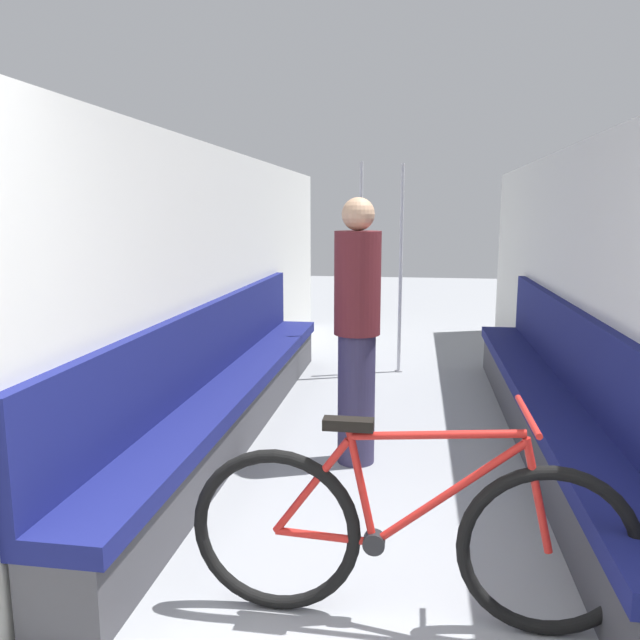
% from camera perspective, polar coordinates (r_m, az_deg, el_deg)
% --- Properties ---
extents(wall_left, '(0.10, 9.51, 2.15)m').
position_cam_1_polar(wall_left, '(4.52, -11.61, 2.32)').
color(wall_left, silver).
rests_on(wall_left, ground).
extents(wall_right, '(0.10, 9.51, 2.15)m').
position_cam_1_polar(wall_right, '(4.40, 24.23, 1.45)').
color(wall_right, silver).
rests_on(wall_right, ground).
extents(bench_seat_row_left, '(0.42, 4.78, 0.99)m').
position_cam_1_polar(bench_seat_row_left, '(4.73, -8.17, -6.57)').
color(bench_seat_row_left, '#3D3D42').
rests_on(bench_seat_row_left, ground).
extents(bench_seat_row_right, '(0.42, 4.78, 0.99)m').
position_cam_1_polar(bench_seat_row_right, '(4.63, 20.43, -7.45)').
color(bench_seat_row_right, '#3D3D42').
rests_on(bench_seat_row_right, ground).
extents(bicycle, '(1.78, 0.46, 0.91)m').
position_cam_1_polar(bicycle, '(2.66, 8.00, -18.97)').
color(bicycle, black).
rests_on(bicycle, ground).
extents(grab_pole_near, '(0.08, 0.08, 2.13)m').
position_cam_1_polar(grab_pole_near, '(6.43, 7.38, 4.28)').
color(grab_pole_near, gray).
rests_on(grab_pole_near, ground).
extents(grab_pole_far, '(0.08, 0.08, 2.13)m').
position_cam_1_polar(grab_pole_far, '(6.19, 3.71, 4.13)').
color(grab_pole_far, gray).
rests_on(grab_pole_far, ground).
extents(passenger_standing, '(0.30, 0.30, 1.74)m').
position_cam_1_polar(passenger_standing, '(4.04, 3.40, -0.83)').
color(passenger_standing, '#332D4C').
rests_on(passenger_standing, ground).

